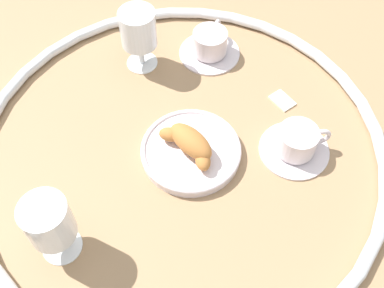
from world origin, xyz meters
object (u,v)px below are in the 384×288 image
object	(u,v)px
croissant_large	(191,141)
coffee_cup_far	(210,45)
pastry_plate	(192,149)
juice_glass_left	(49,223)
coffee_cup_near	(297,143)
sugar_packet	(282,100)
juice_glass_right	(138,31)

from	to	relation	value
croissant_large	coffee_cup_far	distance (m)	0.28
pastry_plate	croissant_large	distance (m)	0.03
juice_glass_left	pastry_plate	bearing A→B (deg)	-109.91
coffee_cup_near	juice_glass_left	world-z (taller)	juice_glass_left
pastry_plate	coffee_cup_far	distance (m)	0.27
sugar_packet	coffee_cup_far	bearing A→B (deg)	10.38
croissant_large	juice_glass_left	bearing A→B (deg)	70.07
sugar_packet	pastry_plate	bearing A→B (deg)	88.08
coffee_cup_near	juice_glass_right	world-z (taller)	juice_glass_right
coffee_cup_near	sugar_packet	bearing A→B (deg)	-56.23
croissant_large	coffee_cup_near	distance (m)	0.20
sugar_packet	croissant_large	bearing A→B (deg)	88.20
pastry_plate	croissant_large	bearing A→B (deg)	72.52
juice_glass_left	juice_glass_right	world-z (taller)	same
pastry_plate	coffee_cup_far	world-z (taller)	coffee_cup_far
coffee_cup_near	juice_glass_right	xyz separation A→B (m)	(0.38, -0.05, 0.07)
croissant_large	coffee_cup_near	size ratio (longest dim) A/B	0.96
juice_glass_right	sugar_packet	size ratio (longest dim) A/B	2.80
pastry_plate	sugar_packet	distance (m)	0.23
juice_glass_left	sugar_packet	bearing A→B (deg)	-112.75
pastry_plate	coffee_cup_far	xyz separation A→B (m)	(0.10, -0.25, 0.01)
croissant_large	juice_glass_left	size ratio (longest dim) A/B	0.93
pastry_plate	coffee_cup_far	size ratio (longest dim) A/B	1.41
coffee_cup_near	coffee_cup_far	size ratio (longest dim) A/B	1.00
coffee_cup_far	croissant_large	bearing A→B (deg)	110.27
croissant_large	juice_glass_left	xyz separation A→B (m)	(0.10, 0.27, 0.05)
pastry_plate	sugar_packet	bearing A→B (deg)	-116.39
pastry_plate	juice_glass_right	xyz separation A→B (m)	(0.21, -0.16, 0.08)
juice_glass_right	coffee_cup_far	bearing A→B (deg)	-139.68
croissant_large	pastry_plate	bearing A→B (deg)	-107.48
coffee_cup_near	coffee_cup_far	xyz separation A→B (m)	(0.27, -0.15, 0.00)
coffee_cup_far	sugar_packet	world-z (taller)	coffee_cup_far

